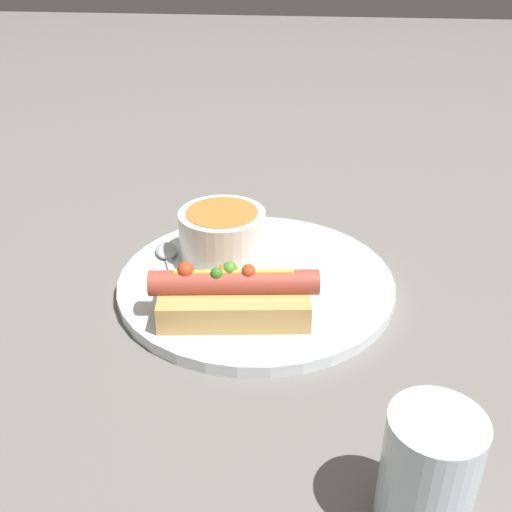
% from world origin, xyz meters
% --- Properties ---
extents(ground_plane, '(4.00, 4.00, 0.00)m').
position_xyz_m(ground_plane, '(0.00, 0.00, 0.00)').
color(ground_plane, slate).
extents(dinner_plate, '(0.30, 0.30, 0.01)m').
position_xyz_m(dinner_plate, '(0.00, 0.00, 0.01)').
color(dinner_plate, white).
rests_on(dinner_plate, ground_plane).
extents(hot_dog, '(0.17, 0.09, 0.06)m').
position_xyz_m(hot_dog, '(-0.01, -0.07, 0.03)').
color(hot_dog, tan).
rests_on(hot_dog, dinner_plate).
extents(soup_bowl, '(0.10, 0.10, 0.06)m').
position_xyz_m(soup_bowl, '(-0.04, 0.04, 0.04)').
color(soup_bowl, silver).
rests_on(soup_bowl, dinner_plate).
extents(spoon, '(0.07, 0.16, 0.01)m').
position_xyz_m(spoon, '(-0.10, 0.02, 0.02)').
color(spoon, '#B7B7BC').
rests_on(spoon, dinner_plate).
extents(drinking_glass, '(0.06, 0.06, 0.09)m').
position_xyz_m(drinking_glass, '(0.14, -0.27, 0.04)').
color(drinking_glass, silver).
rests_on(drinking_glass, ground_plane).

